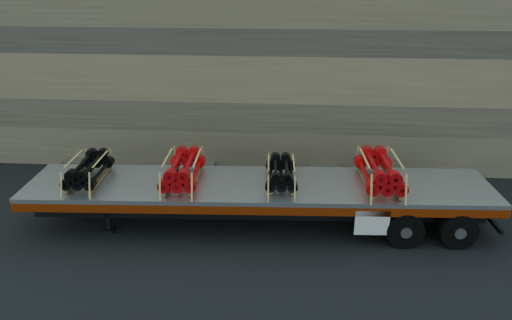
{
  "coord_description": "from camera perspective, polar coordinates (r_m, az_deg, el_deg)",
  "views": [
    {
      "loc": [
        0.7,
        -13.54,
        7.8
      ],
      "look_at": [
        -0.51,
        1.78,
        1.74
      ],
      "focal_mm": 35.0,
      "sensor_mm": 36.0,
      "label": 1
    }
  ],
  "objects": [
    {
      "name": "ground",
      "position": [
        15.65,
        1.37,
        -8.39
      ],
      "size": [
        120.0,
        120.0,
        0.0
      ],
      "primitive_type": "plane",
      "color": "black",
      "rests_on": "ground"
    },
    {
      "name": "rock_wall",
      "position": [
        20.51,
        2.5,
        9.4
      ],
      "size": [
        44.0,
        3.0,
        7.0
      ],
      "primitive_type": "cube",
      "color": "#7A6B54",
      "rests_on": "ground"
    },
    {
      "name": "trailer",
      "position": [
        15.85,
        0.27,
        -5.02
      ],
      "size": [
        14.51,
        3.48,
        1.44
      ],
      "primitive_type": null,
      "rotation": [
        0.0,
        0.0,
        0.05
      ],
      "color": "#B9BCC1",
      "rests_on": "ground"
    },
    {
      "name": "bundle_front",
      "position": [
        16.4,
        -18.61,
        -1.12
      ],
      "size": [
        1.12,
        2.09,
        0.73
      ],
      "primitive_type": null,
      "rotation": [
        0.0,
        0.0,
        0.05
      ],
      "color": "black",
      "rests_on": "trailer"
    },
    {
      "name": "bundle_midfront",
      "position": [
        15.61,
        -8.35,
        -1.17
      ],
      "size": [
        1.24,
        2.31,
        0.8
      ],
      "primitive_type": null,
      "rotation": [
        0.0,
        0.0,
        0.05
      ],
      "color": "red",
      "rests_on": "trailer"
    },
    {
      "name": "bundle_midrear",
      "position": [
        15.41,
        2.87,
        -1.54
      ],
      "size": [
        1.04,
        1.93,
        0.67
      ],
      "primitive_type": null,
      "rotation": [
        0.0,
        0.0,
        0.05
      ],
      "color": "black",
      "rests_on": "trailer"
    },
    {
      "name": "bundle_rear",
      "position": [
        15.73,
        13.94,
        -1.33
      ],
      "size": [
        1.31,
        2.44,
        0.85
      ],
      "primitive_type": null,
      "rotation": [
        0.0,
        0.0,
        0.05
      ],
      "color": "red",
      "rests_on": "trailer"
    }
  ]
}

